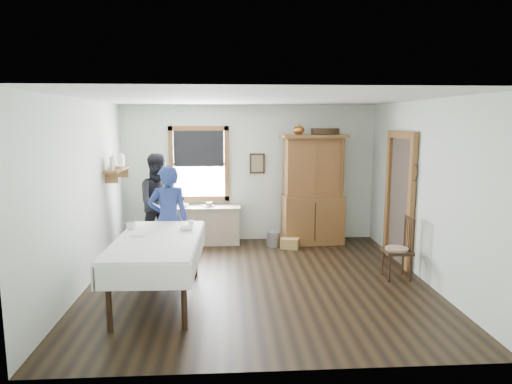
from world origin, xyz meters
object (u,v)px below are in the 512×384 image
spindle_chair (397,248)px  woman_blue (169,223)px  dining_table (158,269)px  figure_dark (161,207)px  pail (274,239)px  wicker_basket (290,243)px  work_counter (207,225)px  china_hutch (313,190)px

spindle_chair → woman_blue: woman_blue is taller
spindle_chair → woman_blue: (-3.50, 0.56, 0.31)m
dining_table → figure_dark: bearing=97.0°
spindle_chair → pail: size_ratio=3.37×
spindle_chair → wicker_basket: (-1.40, 1.76, -0.38)m
wicker_basket → work_counter: bearing=163.7°
pail → work_counter: bearing=167.2°
spindle_chair → pail: spindle_chair is taller
woman_blue → china_hutch: bearing=-160.4°
china_hutch → wicker_basket: 1.15m
dining_table → spindle_chair: size_ratio=2.23×
spindle_chair → woman_blue: bearing=172.0°
work_counter → pail: 1.33m
dining_table → figure_dark: size_ratio=1.27×
work_counter → spindle_chair: 3.70m
figure_dark → pail: bearing=-14.9°
pail → woman_blue: woman_blue is taller
work_counter → woman_blue: 1.79m
china_hutch → wicker_basket: bearing=-146.9°
pail → wicker_basket: pail is taller
dining_table → pail: dining_table is taller
china_hutch → woman_blue: size_ratio=1.35×
spindle_chair → pail: 2.58m
spindle_chair → figure_dark: 4.17m
china_hutch → wicker_basket: china_hutch is taller
work_counter → dining_table: dining_table is taller
spindle_chair → figure_dark: bearing=156.7°
pail → woman_blue: size_ratio=0.18×
china_hutch → woman_blue: china_hutch is taller
wicker_basket → woman_blue: 2.52m
china_hutch → pail: china_hutch is taller
china_hutch → woman_blue: bearing=-152.8°
woman_blue → figure_dark: 1.19m
spindle_chair → dining_table: bearing=-169.1°
dining_table → woman_blue: bearing=90.0°
work_counter → woman_blue: bearing=-106.9°
work_counter → figure_dark: 1.07m
dining_table → china_hutch: bearing=46.5°
pail → china_hutch: bearing=14.7°
pail → wicker_basket: size_ratio=0.85×
wicker_basket → figure_dark: size_ratio=0.20×
pail → woman_blue: (-1.81, -1.37, 0.65)m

